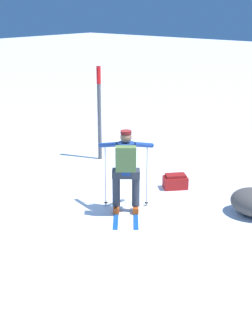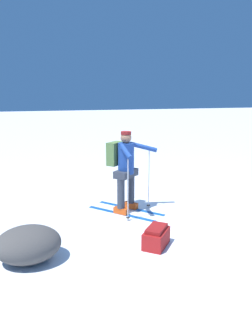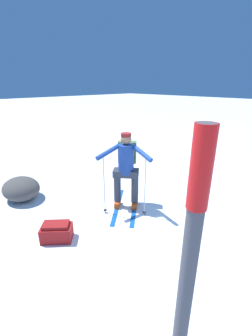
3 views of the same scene
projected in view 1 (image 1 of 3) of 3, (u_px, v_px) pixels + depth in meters
ground_plane at (114, 196)px, 9.89m from camera, size 80.00×80.00×0.00m
skier at (126, 167)px, 8.80m from camera, size 1.36×1.50×1.64m
dropped_backpack at (175, 182)px, 10.25m from camera, size 0.57×0.59×0.33m
trail_marker at (99, 107)px, 11.79m from camera, size 0.11×0.11×2.40m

